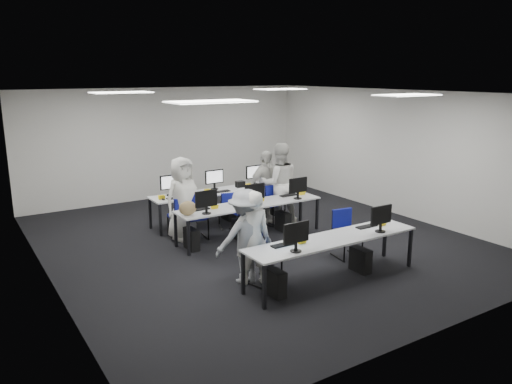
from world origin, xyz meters
TOP-DOWN VIEW (x-y plane):
  - room at (0.00, 0.00)m, footprint 9.00×9.02m
  - ceiling_panels at (0.00, 0.00)m, footprint 5.20×4.60m
  - desk_front at (0.00, -2.40)m, footprint 3.20×0.70m
  - desk_mid at (0.00, 0.20)m, footprint 3.20×0.70m
  - desk_back at (0.00, 1.60)m, footprint 3.20×0.70m
  - equipment_front at (-0.19, -2.42)m, footprint 2.51×0.41m
  - equipment_mid at (-0.19, 0.18)m, footprint 2.91×0.41m
  - equipment_back at (0.19, 1.62)m, footprint 2.91×0.41m
  - chair_0 at (-1.05, -1.86)m, footprint 0.59×0.62m
  - chair_1 at (0.93, -1.73)m, footprint 0.50×0.53m
  - chair_2 at (-0.99, 0.77)m, footprint 0.50×0.53m
  - chair_3 at (0.10, 0.74)m, footprint 0.41×0.44m
  - chair_4 at (0.93, 0.80)m, footprint 0.59×0.61m
  - chair_5 at (-1.21, 1.03)m, footprint 0.44×0.47m
  - chair_6 at (-0.03, 1.05)m, footprint 0.53×0.55m
  - chair_7 at (1.02, 0.98)m, footprint 0.48×0.52m
  - handbag at (-1.45, 0.11)m, footprint 0.37×0.27m
  - student_0 at (-1.19, -1.82)m, footprint 0.65×0.52m
  - student_1 at (1.14, 0.77)m, footprint 1.09×0.98m
  - student_2 at (-1.20, 0.90)m, footprint 0.94×0.72m
  - student_3 at (0.93, 1.03)m, footprint 1.02×0.54m
  - photographer at (-1.26, -1.70)m, footprint 1.06×0.67m
  - dslr_camera at (-1.25, -1.52)m, footprint 0.16×0.19m

SIDE VIEW (x-z plane):
  - chair_3 at x=0.10m, z-range -0.15..0.67m
  - chair_6 at x=-0.03m, z-range -0.15..0.68m
  - chair_5 at x=-1.21m, z-range -0.16..0.72m
  - chair_1 at x=0.93m, z-range -0.16..0.72m
  - chair_7 at x=1.02m, z-range -0.16..0.73m
  - chair_2 at x=-0.99m, z-range -0.17..0.74m
  - chair_4 at x=0.93m, z-range -0.17..0.77m
  - chair_0 at x=-1.05m, z-range -0.18..0.79m
  - equipment_mid at x=-0.19m, z-range -0.24..0.95m
  - equipment_back at x=0.19m, z-range -0.24..0.95m
  - equipment_front at x=-0.19m, z-range -0.24..0.95m
  - desk_front at x=0.00m, z-range 0.32..1.05m
  - desk_mid at x=0.00m, z-range 0.32..1.05m
  - desk_back at x=0.00m, z-range 0.32..1.05m
  - student_0 at x=-1.19m, z-range 0.00..1.57m
  - photographer at x=-1.26m, z-range 0.00..1.57m
  - student_3 at x=0.93m, z-range 0.00..1.66m
  - student_2 at x=-1.20m, z-range 0.00..1.72m
  - handbag at x=-1.45m, z-range 0.73..1.01m
  - student_1 at x=1.14m, z-range 0.00..1.85m
  - room at x=0.00m, z-range 0.00..3.00m
  - dslr_camera at x=-1.25m, z-range 1.57..1.67m
  - ceiling_panels at x=0.00m, z-range 2.98..2.99m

